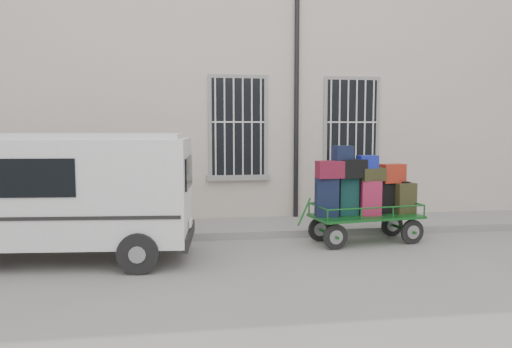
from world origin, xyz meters
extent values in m
plane|color=slate|center=(0.00, 0.00, 0.00)|extent=(80.00, 80.00, 0.00)
cube|color=beige|center=(0.00, 5.50, 3.00)|extent=(24.00, 5.00, 6.00)
cylinder|color=black|center=(0.95, 2.92, 2.80)|extent=(0.11, 0.11, 5.60)
cube|color=black|center=(-0.40, 2.98, 2.25)|extent=(1.20, 0.08, 2.20)
cube|color=gray|center=(-0.40, 2.96, 1.09)|extent=(1.45, 0.22, 0.12)
cube|color=black|center=(2.30, 2.98, 2.25)|extent=(1.20, 0.08, 2.20)
cube|color=gray|center=(2.30, 2.96, 1.09)|extent=(1.45, 0.22, 0.12)
cube|color=gray|center=(0.00, 2.20, 0.07)|extent=(24.00, 1.70, 0.15)
cylinder|color=black|center=(1.08, 0.28, 0.24)|extent=(0.48, 0.12, 0.47)
cylinder|color=gray|center=(1.08, 0.28, 0.24)|extent=(0.27, 0.12, 0.26)
cylinder|color=black|center=(0.99, 0.99, 0.24)|extent=(0.48, 0.12, 0.47)
cylinder|color=gray|center=(0.99, 0.99, 0.24)|extent=(0.27, 0.12, 0.26)
cylinder|color=black|center=(2.68, 0.49, 0.24)|extent=(0.48, 0.12, 0.47)
cylinder|color=gray|center=(2.68, 0.49, 0.24)|extent=(0.27, 0.12, 0.26)
cylinder|color=black|center=(2.59, 1.21, 0.24)|extent=(0.48, 0.12, 0.47)
cylinder|color=gray|center=(2.59, 1.21, 0.24)|extent=(0.27, 0.12, 0.26)
cube|color=#14591E|center=(1.83, 0.74, 0.52)|extent=(2.20, 1.21, 0.05)
cylinder|color=#14591E|center=(0.56, 0.58, 0.66)|extent=(0.28, 0.07, 0.53)
cube|color=black|center=(1.02, 0.67, 0.92)|extent=(0.43, 0.24, 0.74)
cube|color=black|center=(1.02, 0.67, 1.30)|extent=(0.18, 0.14, 0.03)
cube|color=#0D2C30|center=(1.48, 0.79, 0.91)|extent=(0.39, 0.26, 0.74)
cube|color=black|center=(1.48, 0.79, 1.30)|extent=(0.17, 0.14, 0.03)
cube|color=maroon|center=(1.90, 0.69, 0.88)|extent=(0.39, 0.24, 0.67)
cube|color=black|center=(1.90, 0.69, 1.23)|extent=(0.17, 0.13, 0.03)
cube|color=black|center=(2.25, 0.91, 0.87)|extent=(0.42, 0.31, 0.66)
cube|color=black|center=(2.25, 0.91, 1.22)|extent=(0.17, 0.14, 0.03)
cube|color=#2F2B17|center=(2.66, 0.82, 0.85)|extent=(0.43, 0.32, 0.60)
cube|color=black|center=(2.66, 0.82, 1.16)|extent=(0.17, 0.15, 0.03)
cube|color=#5C121A|center=(1.07, 0.65, 1.45)|extent=(0.51, 0.32, 0.33)
cube|color=black|center=(1.53, 0.70, 1.46)|extent=(0.53, 0.37, 0.35)
cube|color=#292B15|center=(1.94, 0.79, 1.33)|extent=(0.58, 0.45, 0.26)
cube|color=maroon|center=(2.43, 0.90, 1.33)|extent=(0.53, 0.34, 0.37)
cube|color=black|center=(1.34, 0.73, 1.75)|extent=(0.39, 0.32, 0.28)
cube|color=navy|center=(1.84, 0.74, 1.58)|extent=(0.40, 0.28, 0.24)
cube|color=silver|center=(-3.65, 0.27, 1.21)|extent=(4.29, 2.16, 1.70)
cube|color=silver|center=(-3.65, 0.27, 2.09)|extent=(4.09, 2.00, 0.09)
cube|color=black|center=(-4.30, -0.58, 1.49)|extent=(2.07, 0.23, 0.58)
cube|color=black|center=(-1.58, 0.08, 1.49)|extent=(0.16, 1.32, 0.52)
cube|color=black|center=(-1.59, 0.08, 0.41)|extent=(0.25, 1.74, 0.21)
cube|color=white|center=(-1.55, 0.08, 0.62)|extent=(0.06, 0.40, 0.11)
cylinder|color=black|center=(-4.94, 1.26, 0.32)|extent=(0.66, 0.26, 0.64)
cylinder|color=black|center=(-2.37, -0.72, 0.32)|extent=(0.66, 0.26, 0.64)
cylinder|color=black|center=(-2.22, 1.01, 0.32)|extent=(0.66, 0.26, 0.64)
camera|label=1|loc=(-1.72, -8.39, 2.24)|focal=35.00mm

